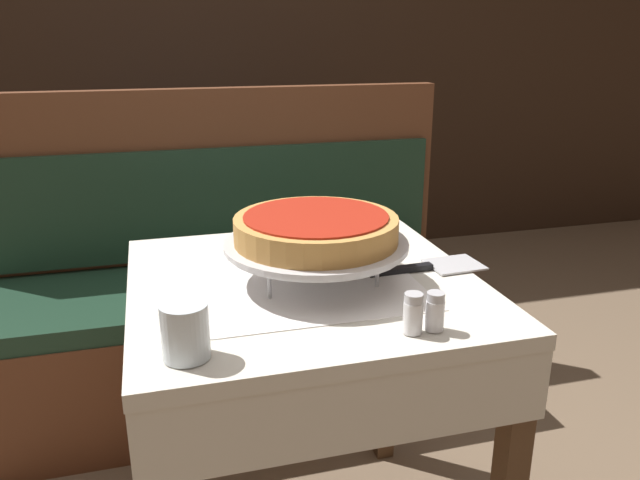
# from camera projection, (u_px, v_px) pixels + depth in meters

# --- Properties ---
(dining_table_front) EXTENTS (0.70, 0.70, 0.73)m
(dining_table_front) POSITION_uv_depth(u_px,v_px,m) (305.00, 326.00, 1.32)
(dining_table_front) COLOR beige
(dining_table_front) RESTS_ON ground_plane
(dining_table_rear) EXTENTS (0.77, 0.77, 0.73)m
(dining_table_rear) POSITION_uv_depth(u_px,v_px,m) (183.00, 171.00, 2.75)
(dining_table_rear) COLOR #194799
(dining_table_rear) RESTS_ON ground_plane
(booth_bench) EXTENTS (1.60, 0.53, 1.03)m
(booth_bench) POSITION_uv_depth(u_px,v_px,m) (225.00, 316.00, 2.09)
(booth_bench) COLOR brown
(booth_bench) RESTS_ON ground_plane
(back_wall_panel) EXTENTS (6.00, 0.04, 2.40)m
(back_wall_panel) POSITION_uv_depth(u_px,v_px,m) (199.00, 33.00, 3.12)
(back_wall_panel) COLOR black
(back_wall_panel) RESTS_ON ground_plane
(pizza_pan_stand) EXTENTS (0.37, 0.37, 0.08)m
(pizza_pan_stand) POSITION_uv_depth(u_px,v_px,m) (316.00, 246.00, 1.25)
(pizza_pan_stand) COLOR #ADADB2
(pizza_pan_stand) RESTS_ON dining_table_front
(deep_dish_pizza) EXTENTS (0.33, 0.33, 0.05)m
(deep_dish_pizza) POSITION_uv_depth(u_px,v_px,m) (316.00, 228.00, 1.24)
(deep_dish_pizza) COLOR #C68E47
(deep_dish_pizza) RESTS_ON pizza_pan_stand
(pizza_server) EXTENTS (0.26, 0.10, 0.01)m
(pizza_server) POSITION_uv_depth(u_px,v_px,m) (431.00, 267.00, 1.34)
(pizza_server) COLOR #BCBCC1
(pizza_server) RESTS_ON dining_table_front
(water_glass_near) EXTENTS (0.08, 0.08, 0.09)m
(water_glass_near) POSITION_uv_depth(u_px,v_px,m) (185.00, 331.00, 0.96)
(water_glass_near) COLOR silver
(water_glass_near) RESTS_ON dining_table_front
(salt_shaker) EXTENTS (0.03, 0.03, 0.07)m
(salt_shaker) POSITION_uv_depth(u_px,v_px,m) (413.00, 313.00, 1.04)
(salt_shaker) COLOR silver
(salt_shaker) RESTS_ON dining_table_front
(pepper_shaker) EXTENTS (0.03, 0.03, 0.07)m
(pepper_shaker) POSITION_uv_depth(u_px,v_px,m) (435.00, 311.00, 1.06)
(pepper_shaker) COLOR silver
(pepper_shaker) RESTS_ON dining_table_front
(condiment_caddy) EXTENTS (0.13, 0.13, 0.18)m
(condiment_caddy) POSITION_uv_depth(u_px,v_px,m) (202.00, 138.00, 2.63)
(condiment_caddy) COLOR black
(condiment_caddy) RESTS_ON dining_table_rear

